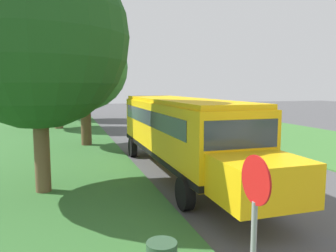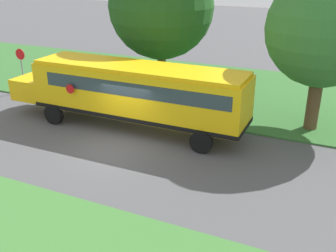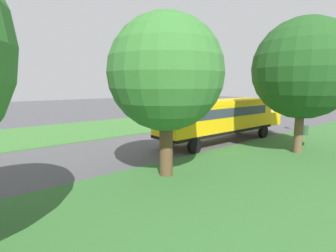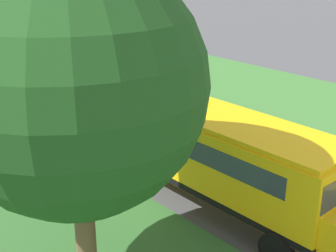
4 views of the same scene
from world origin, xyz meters
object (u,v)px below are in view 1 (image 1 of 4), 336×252
(car_black_nearest, at_px, (170,116))
(stop_sign, at_px, (254,228))
(oak_tree_far_end, at_px, (57,69))
(oak_tree_across_road, at_px, (70,70))
(oak_tree_roadside_mid, at_px, (86,67))
(school_bus, at_px, (181,129))
(oak_tree_beside_bus, at_px, (40,41))

(car_black_nearest, xyz_separation_m, stop_sign, (-7.40, -26.69, 0.86))
(oak_tree_far_end, height_order, oak_tree_across_road, oak_tree_across_road)
(oak_tree_across_road, xyz_separation_m, stop_sign, (1.79, -34.12, -3.78))
(oak_tree_roadside_mid, bearing_deg, school_bus, -67.54)
(oak_tree_beside_bus, relative_size, oak_tree_roadside_mid, 1.11)
(car_black_nearest, height_order, oak_tree_roadside_mid, oak_tree_roadside_mid)
(oak_tree_across_road, bearing_deg, oak_tree_beside_bus, -92.89)
(car_black_nearest, bearing_deg, oak_tree_far_end, -176.58)
(school_bus, bearing_deg, oak_tree_far_end, 106.61)
(school_bus, height_order, car_black_nearest, school_bus)
(school_bus, relative_size, car_black_nearest, 2.82)
(car_black_nearest, relative_size, oak_tree_beside_bus, 0.53)
(oak_tree_beside_bus, relative_size, oak_tree_across_road, 0.95)
(oak_tree_beside_bus, height_order, oak_tree_roadside_mid, oak_tree_beside_bus)
(oak_tree_across_road, height_order, stop_sign, oak_tree_across_road)
(oak_tree_roadside_mid, height_order, oak_tree_across_road, oak_tree_across_road)
(car_black_nearest, distance_m, oak_tree_roadside_mid, 13.56)
(oak_tree_far_end, distance_m, stop_sign, 26.46)
(car_black_nearest, bearing_deg, oak_tree_across_road, 141.06)
(oak_tree_roadside_mid, height_order, oak_tree_far_end, oak_tree_far_end)
(school_bus, bearing_deg, oak_tree_roadside_mid, 112.46)
(oak_tree_roadside_mid, bearing_deg, oak_tree_beside_bus, -102.90)
(stop_sign, bearing_deg, school_bus, 76.56)
(oak_tree_beside_bus, bearing_deg, stop_sign, -68.93)
(car_black_nearest, xyz_separation_m, oak_tree_beside_bus, (-10.51, -18.62, 4.28))
(car_black_nearest, height_order, oak_tree_far_end, oak_tree_far_end)
(oak_tree_beside_bus, bearing_deg, oak_tree_across_road, 87.11)
(oak_tree_roadside_mid, bearing_deg, oak_tree_far_end, 101.29)
(oak_tree_beside_bus, relative_size, oak_tree_far_end, 1.01)
(car_black_nearest, height_order, oak_tree_beside_bus, oak_tree_beside_bus)
(school_bus, relative_size, oak_tree_far_end, 1.52)
(school_bus, bearing_deg, oak_tree_across_road, 98.95)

